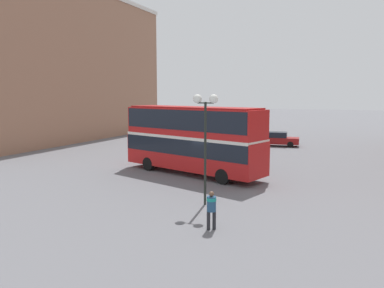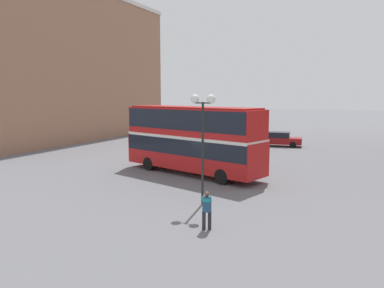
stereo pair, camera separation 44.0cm
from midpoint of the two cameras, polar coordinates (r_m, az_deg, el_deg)
ground_plane at (r=24.65m, az=2.91°, el=-5.23°), size 240.00×240.00×0.00m
building_row_left at (r=49.21m, az=-21.06°, el=11.15°), size 11.46×33.23×17.89m
double_decker_bus at (r=25.53m, az=-0.49°, el=1.25°), size 10.85×5.41×4.63m
pedestrian_foreground at (r=15.29m, az=2.15°, el=-9.47°), size 0.55×0.55×1.60m
parked_car_kerb_near at (r=40.74m, az=12.49°, el=0.76°), size 4.65×2.24×1.50m
parked_car_kerb_far at (r=37.85m, az=3.66°, el=0.37°), size 4.51×2.39×1.40m
street_lamp_twin_globe at (r=18.16m, az=1.36°, el=4.27°), size 1.27×0.43×5.46m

